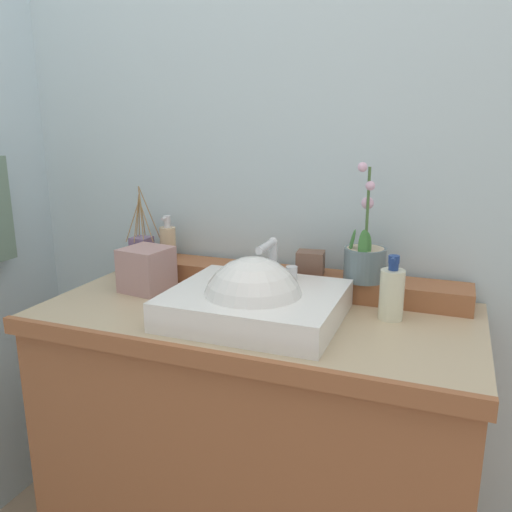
{
  "coord_description": "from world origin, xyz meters",
  "views": [
    {
      "loc": [
        0.48,
        -1.25,
        1.34
      ],
      "look_at": [
        0.01,
        -0.02,
        1.0
      ],
      "focal_mm": 36.71,
      "sensor_mm": 36.0,
      "label": 1
    }
  ],
  "objects": [
    {
      "name": "reed_diffuser",
      "position": [
        -0.48,
        0.19,
        0.94
      ],
      "size": [
        0.09,
        0.09,
        0.24
      ],
      "color": "slate",
      "rests_on": "back_ledge"
    },
    {
      "name": "sink_basin",
      "position": [
        0.02,
        -0.06,
        0.88
      ],
      "size": [
        0.43,
        0.38,
        0.28
      ],
      "color": "white",
      "rests_on": "vanity_cabinet"
    },
    {
      "name": "wall_back",
      "position": [
        0.0,
        0.39,
        1.38
      ],
      "size": [
        2.68,
        0.2,
        2.76
      ],
      "primitive_type": "cube",
      "color": "silver",
      "rests_on": "ground"
    },
    {
      "name": "trinket_box",
      "position": [
        0.1,
        0.2,
        0.94
      ],
      "size": [
        0.09,
        0.07,
        0.07
      ],
      "primitive_type": "cube",
      "rotation": [
        0.0,
        0.0,
        0.13
      ],
      "color": "brown",
      "rests_on": "back_ledge"
    },
    {
      "name": "soap_bar",
      "position": [
        -0.1,
        0.05,
        0.93
      ],
      "size": [
        0.07,
        0.04,
        0.02
      ],
      "primitive_type": "ellipsoid",
      "color": "silver",
      "rests_on": "sink_basin"
    },
    {
      "name": "vanity_cabinet",
      "position": [
        0.0,
        -0.0,
        0.42
      ],
      "size": [
        1.18,
        0.58,
        0.85
      ],
      "color": "#955835",
      "rests_on": "ground"
    },
    {
      "name": "back_ledge",
      "position": [
        0.0,
        0.21,
        0.88
      ],
      "size": [
        1.11,
        0.13,
        0.06
      ],
      "primitive_type": "cube",
      "color": "#955835",
      "rests_on": "vanity_cabinet"
    },
    {
      "name": "soap_dispenser",
      "position": [
        -0.39,
        0.22,
        0.96
      ],
      "size": [
        0.05,
        0.06,
        0.14
      ],
      "color": "#D1B68D",
      "rests_on": "back_ledge"
    },
    {
      "name": "lotion_bottle",
      "position": [
        0.35,
        0.07,
        0.92
      ],
      "size": [
        0.06,
        0.07,
        0.17
      ],
      "color": "beige",
      "rests_on": "vanity_cabinet"
    },
    {
      "name": "potted_plant",
      "position": [
        0.26,
        0.19,
        0.97
      ],
      "size": [
        0.12,
        0.12,
        0.33
      ],
      "color": "slate",
      "rests_on": "back_ledge"
    },
    {
      "name": "tissue_box",
      "position": [
        -0.37,
        0.05,
        0.91
      ],
      "size": [
        0.15,
        0.15,
        0.13
      ],
      "primitive_type": "cube",
      "rotation": [
        0.0,
        0.0,
        -0.14
      ],
      "color": "tan",
      "rests_on": "vanity_cabinet"
    }
  ]
}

